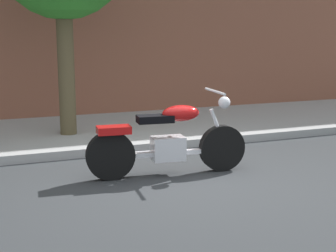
{
  "coord_description": "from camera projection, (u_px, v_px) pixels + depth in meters",
  "views": [
    {
      "loc": [
        -2.46,
        -5.82,
        1.94
      ],
      "look_at": [
        -0.06,
        0.23,
        0.68
      ],
      "focal_mm": 52.64,
      "sensor_mm": 36.0,
      "label": 1
    }
  ],
  "objects": [
    {
      "name": "motorcycle",
      "position": [
        168.0,
        142.0,
        6.68
      ],
      "size": [
        2.23,
        0.7,
        1.15
      ],
      "color": "black",
      "rests_on": "ground"
    },
    {
      "name": "sidewalk",
      "position": [
        115.0,
        130.0,
        9.44
      ],
      "size": [
        25.83,
        3.22,
        0.14
      ],
      "primitive_type": "cube",
      "color": "#9E9E9E",
      "rests_on": "ground"
    },
    {
      "name": "ground_plane",
      "position": [
        179.0,
        179.0,
        6.57
      ],
      "size": [
        60.0,
        60.0,
        0.0
      ],
      "primitive_type": "plane",
      "color": "#303335"
    }
  ]
}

